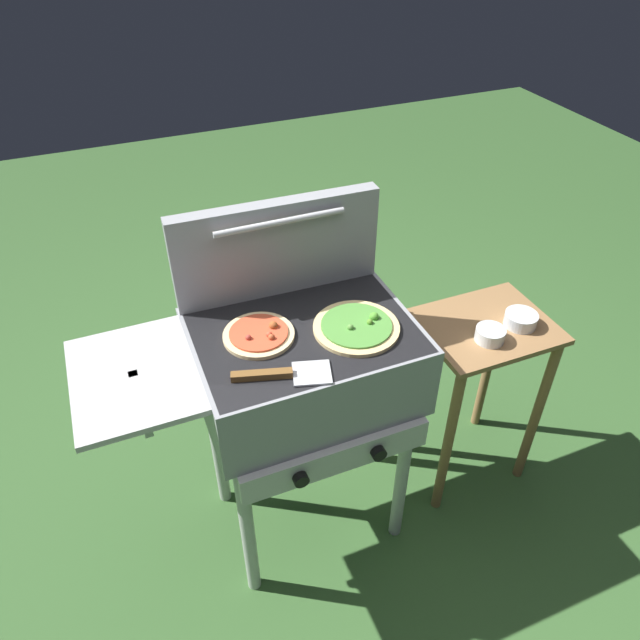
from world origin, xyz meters
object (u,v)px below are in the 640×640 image
at_px(grill, 301,369).
at_px(pizza_veggie, 357,327).
at_px(spatula, 283,374).
at_px(prep_table, 477,368).
at_px(pizza_pepperoni, 259,334).
at_px(topping_bowl_near, 521,320).
at_px(topping_bowl_far, 490,335).

xyz_separation_m(grill, pizza_veggie, (0.15, -0.05, 0.15)).
distance_m(spatula, prep_table, 0.89).
xyz_separation_m(pizza_pepperoni, prep_table, (0.79, -0.02, -0.39)).
bearing_deg(topping_bowl_near, prep_table, 156.43).
distance_m(grill, topping_bowl_near, 0.78).
distance_m(grill, pizza_veggie, 0.22).
bearing_deg(topping_bowl_near, pizza_veggie, -178.92).
bearing_deg(topping_bowl_near, pizza_pepperoni, 176.04).
height_order(pizza_veggie, topping_bowl_far, pizza_veggie).
bearing_deg(grill, pizza_pepperoni, 168.92).
xyz_separation_m(pizza_veggie, topping_bowl_far, (0.48, -0.02, -0.17)).
height_order(grill, topping_bowl_near, grill).
bearing_deg(spatula, topping_bowl_near, 7.45).
height_order(spatula, topping_bowl_near, spatula).
bearing_deg(topping_bowl_far, pizza_pepperoni, 173.19).
bearing_deg(spatula, grill, 55.55).
relative_size(prep_table, topping_bowl_far, 7.44).
bearing_deg(pizza_veggie, grill, 161.82).
distance_m(pizza_veggie, topping_bowl_far, 0.51).
relative_size(pizza_veggie, topping_bowl_far, 2.57).
relative_size(grill, spatula, 3.62).
height_order(pizza_veggie, prep_table, pizza_veggie).
bearing_deg(prep_table, topping_bowl_far, -120.45).
bearing_deg(topping_bowl_near, grill, 177.10).
distance_m(prep_table, topping_bowl_far, 0.24).
height_order(pizza_pepperoni, topping_bowl_near, pizza_pepperoni).
relative_size(pizza_veggie, topping_bowl_near, 2.28).
relative_size(pizza_veggie, spatula, 0.93).
relative_size(prep_table, topping_bowl_near, 6.60).
bearing_deg(pizza_veggie, topping_bowl_near, 1.08).
bearing_deg(pizza_veggie, spatula, -158.36).
relative_size(pizza_veggie, pizza_pepperoni, 1.23).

